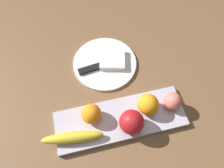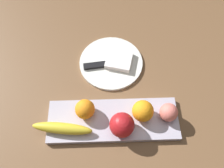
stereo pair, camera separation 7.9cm
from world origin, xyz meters
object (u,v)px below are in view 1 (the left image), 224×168
Objects in this scene: banana at (72,137)px; orange_near_banana at (148,105)px; dinner_plate at (105,63)px; apple at (132,122)px; fruit_tray at (120,120)px; knife at (94,68)px; peach at (172,101)px; orange_near_apple at (91,114)px; folded_napkin at (112,59)px.

orange_near_banana reaches higher than banana.
dinner_plate is at bearing 113.07° from orange_near_banana.
apple is 0.33× the size of dinner_plate.
banana is at bearing -170.32° from orange_near_banana.
apple is at bearing -49.87° from fruit_tray.
knife is (-0.05, 0.22, 0.01)m from fruit_tray.
banana is at bearing -173.47° from peach.
knife is at bearing 101.37° from fruit_tray.
banana is at bearing -141.52° from orange_near_apple.
dinner_plate is at bearing 14.30° from knife.
folded_napkin is at bearing 0.00° from dinner_plate.
banana is at bearing -169.89° from fruit_tray.
orange_near_banana is at bearing 33.33° from apple.
banana is at bearing 179.43° from apple.
apple is 0.27m from folded_napkin.
peach is at bearing 14.95° from apple.
knife reaches higher than dinner_plate.
apple reaches higher than fruit_tray.
fruit_tray is 1.78× the size of dinner_plate.
apple is 0.16m from peach.
fruit_tray is 0.11m from orange_near_banana.
fruit_tray is 7.24× the size of peach.
dinner_plate is at bearing 66.88° from orange_near_apple.
fruit_tray is at bearing -17.30° from orange_near_apple.
knife is at bearing 124.10° from orange_near_banana.
orange_near_apple is 0.19m from orange_near_banana.
peach is (0.15, 0.04, -0.01)m from apple.
knife is (-0.05, -0.02, 0.01)m from dinner_plate.
apple is at bearing -90.93° from folded_napkin.
orange_near_banana is at bearing -73.79° from folded_napkin.
folded_napkin is (-0.15, 0.23, -0.03)m from peach.
peach is at bearing -52.02° from dinner_plate.
knife is (-0.08, -0.02, -0.01)m from folded_napkin.
peach is 0.31m from knife.
orange_near_banana is (0.26, 0.04, 0.02)m from banana.
peach is 0.30m from dinner_plate.
peach is 0.25× the size of dinner_plate.
orange_near_apple is 0.27× the size of dinner_plate.
folded_napkin reaches higher than knife.
peach is (0.18, 0.01, 0.04)m from fruit_tray.
folded_napkin is at bearing -118.36° from banana.
orange_near_apple is 0.20m from knife.
apple is (0.03, -0.03, 0.05)m from fruit_tray.
apple is 0.83× the size of folded_napkin.
peach reaches higher than knife.
fruit_tray is 6.15× the size of orange_near_banana.
banana is at bearing -121.11° from dinner_plate.
dinner_plate is 2.57× the size of folded_napkin.
folded_napkin is (0.19, 0.27, -0.02)m from banana.
dinner_plate is 0.03m from folded_napkin.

